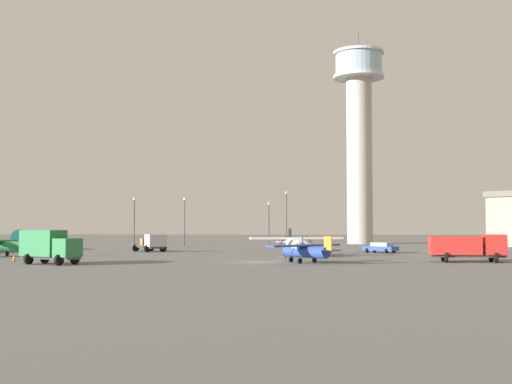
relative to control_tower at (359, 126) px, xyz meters
The scene contains 16 objects.
ground_plane 72.34m from the control_tower, 103.45° to the right, with size 400.00×400.00×0.00m, color #60605E.
control_tower is the anchor object (origin of this frame).
airplane_green 77.18m from the control_tower, 128.55° to the right, with size 7.62×9.70×2.87m.
airplane_blue 72.63m from the control_tower, 99.31° to the right, with size 7.26×7.01×2.60m.
airplane_white 59.40m from the control_tower, 102.90° to the right, with size 11.06×8.64×3.26m.
truck_box_red 69.00m from the control_tower, 85.92° to the right, with size 7.31×3.50×2.72m.
truck_flatbed_silver 57.48m from the control_tower, 127.46° to the right, with size 5.69×6.18×2.41m.
truck_box_green 82.61m from the control_tower, 116.18° to the right, with size 6.29×4.51×3.18m.
truck_fuel_tanker_teal 68.16m from the control_tower, 144.94° to the right, with size 4.27×6.46×3.04m.
car_blue 49.10m from the control_tower, 91.51° to the right, with size 4.70×4.39×1.37m.
light_post_west 40.53m from the control_tower, 153.58° to the right, with size 0.44×0.44×8.51m.
light_post_east 25.76m from the control_tower, 140.14° to the right, with size 0.44×0.44×9.82m.
light_post_north 32.80m from the control_tower, 129.70° to the right, with size 0.44×0.44×7.54m.
light_post_centre 49.18m from the control_tower, 151.02° to the right, with size 0.44×0.44×8.33m.
traffic_cone_near_left 81.79m from the control_tower, 121.03° to the right, with size 0.36×0.36×0.71m.
traffic_cone_near_right 76.51m from the control_tower, 120.00° to the right, with size 0.36×0.36×0.56m.
Camera 1 is at (4.21, -64.84, 3.59)m, focal length 46.06 mm.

